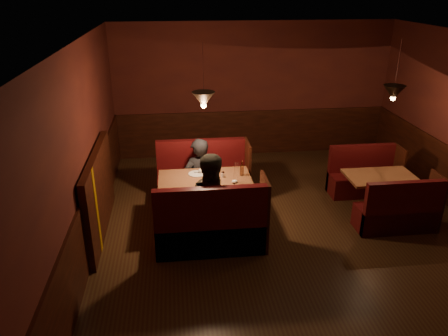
{
  "coord_description": "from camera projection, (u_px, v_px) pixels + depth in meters",
  "views": [
    {
      "loc": [
        -1.73,
        -5.74,
        3.62
      ],
      "look_at": [
        -1.0,
        0.47,
        0.95
      ],
      "focal_mm": 35.0,
      "sensor_mm": 36.0,
      "label": 1
    }
  ],
  "objects": [
    {
      "name": "main_bench_near",
      "position": [
        212.0,
        230.0,
        6.25
      ],
      "size": [
        1.6,
        0.57,
        1.09
      ],
      "color": "#511011",
      "rests_on": "ground"
    },
    {
      "name": "second_bench_near",
      "position": [
        399.0,
        214.0,
        6.8
      ],
      "size": [
        1.26,
        0.47,
        0.9
      ],
      "color": "#511011",
      "rests_on": "ground"
    },
    {
      "name": "room",
      "position": [
        275.0,
        171.0,
        6.45
      ],
      "size": [
        6.02,
        7.02,
        2.92
      ],
      "color": "#3E2215",
      "rests_on": "ground"
    },
    {
      "name": "main_bench_far",
      "position": [
        204.0,
        182.0,
        7.76
      ],
      "size": [
        1.6,
        0.57,
        1.09
      ],
      "color": "#511011",
      "rests_on": "ground"
    },
    {
      "name": "second_bench_far",
      "position": [
        363.0,
        178.0,
        8.04
      ],
      "size": [
        1.26,
        0.47,
        0.9
      ],
      "color": "#511011",
      "rests_on": "ground"
    },
    {
      "name": "diner_b",
      "position": [
        214.0,
        189.0,
        6.29
      ],
      "size": [
        0.99,
        0.86,
        1.74
      ],
      "primitive_type": "imported",
      "rotation": [
        0.0,
        0.0,
        0.28
      ],
      "color": "black",
      "rests_on": "ground"
    },
    {
      "name": "diner_a",
      "position": [
        199.0,
        164.0,
        7.35
      ],
      "size": [
        0.68,
        0.57,
        1.6
      ],
      "primitive_type": "imported",
      "rotation": [
        0.0,
        0.0,
        3.52
      ],
      "color": "black",
      "rests_on": "ground"
    },
    {
      "name": "second_table",
      "position": [
        380.0,
        185.0,
        7.35
      ],
      "size": [
        1.14,
        0.73,
        0.64
      ],
      "color": "brown",
      "rests_on": "ground"
    },
    {
      "name": "main_table",
      "position": [
        206.0,
        189.0,
        6.9
      ],
      "size": [
        1.45,
        0.88,
        1.02
      ],
      "color": "brown",
      "rests_on": "ground"
    }
  ]
}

